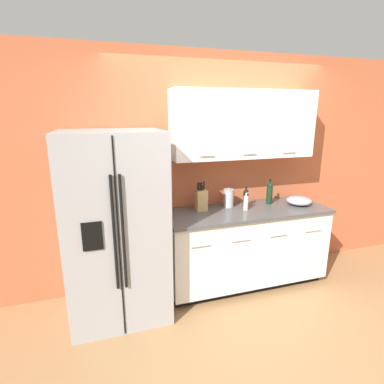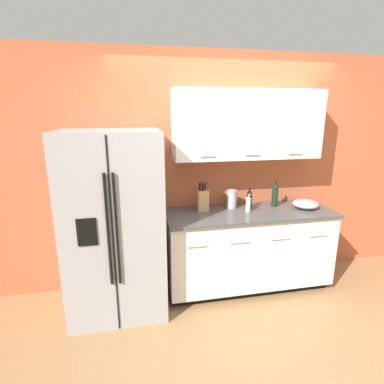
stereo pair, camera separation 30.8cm
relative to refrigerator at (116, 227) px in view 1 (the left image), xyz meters
The scene contains 10 objects.
ground_plane 1.73m from the refrigerator, 33.95° to the right, with size 14.00×14.00×0.00m, color #997047.
wall_back 1.42m from the refrigerator, 16.88° to the left, with size 10.00×0.39×2.60m.
counter_unit 1.49m from the refrigerator, ahead, with size 1.84×0.64×0.91m.
refrigerator is the anchor object (origin of this frame).
knife_block 0.96m from the refrigerator, 11.99° to the left, with size 0.12×0.10×0.32m.
wine_bottle 1.79m from the refrigerator, ahead, with size 0.07×0.07×0.29m.
soap_dispenser 1.41m from the refrigerator, ahead, with size 0.06×0.05×0.20m.
oil_bottle 1.47m from the refrigerator, ahead, with size 0.06×0.06×0.23m.
steel_canister 1.30m from the refrigerator, 10.50° to the left, with size 0.12×0.12×0.22m.
mixing_bowl 2.09m from the refrigerator, ahead, with size 0.29×0.29×0.10m.
Camera 1 is at (-1.33, -1.94, 1.95)m, focal length 28.00 mm.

